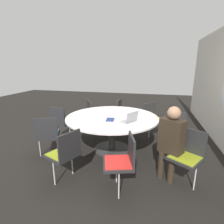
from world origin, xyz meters
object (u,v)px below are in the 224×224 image
chair_6 (47,133)px  chair_0 (187,153)px  chair_4 (94,112)px  spiral_notebook (110,120)px  coffee_cup (130,115)px  chair_7 (65,152)px  chair_8 (123,159)px  chair_1 (175,130)px  chair_5 (61,120)px  person_0 (171,138)px  laptop (130,119)px  chair_3 (124,112)px  handbag (136,125)px  chair_2 (153,117)px

chair_6 → chair_0: bearing=-30.5°
chair_0 → chair_4: same height
spiral_notebook → coffee_cup: 0.46m
chair_7 → chair_8: (0.00, 0.91, 0.00)m
chair_4 → chair_1: bearing=32.7°
chair_5 → chair_7: bearing=-48.1°
chair_8 → spiral_notebook: (-1.00, -0.43, 0.25)m
chair_4 → chair_6: bearing=-46.1°
chair_5 → person_0: person_0 is taller
chair_0 → person_0: person_0 is taller
laptop → chair_7: bearing=-8.6°
chair_7 → spiral_notebook: bearing=-2.6°
person_0 → coffee_cup: person_0 is taller
chair_3 → chair_8: (2.57, 0.43, 0.00)m
spiral_notebook → person_0: bearing=64.5°
chair_7 → laptop: (-0.96, 0.88, 0.29)m
chair_4 → coffee_cup: size_ratio=9.55×
chair_7 → handbag: 2.72m
chair_0 → spiral_notebook: 1.51m
person_0 → chair_4: bearing=-9.9°
chair_5 → coffee_cup: chair_5 is taller
chair_1 → chair_4: bearing=-26.9°
chair_1 → handbag: 1.52m
chair_3 → spiral_notebook: size_ratio=3.84×
chair_6 → handbag: size_ratio=2.40×
chair_5 → chair_4: bearing=70.4°
coffee_cup → chair_1: bearing=96.1°
handbag → chair_4: bearing=-78.1°
chair_4 → chair_6: (1.70, -0.37, 0.00)m
chair_5 → person_0: size_ratio=0.71×
chair_4 → chair_5: 1.02m
chair_2 → spiral_notebook: (1.26, -0.83, 0.25)m
chair_3 → chair_7: (2.56, -0.48, 0.00)m
chair_3 → handbag: bearing=92.7°
chair_8 → coffee_cup: size_ratio=9.55×
chair_7 → person_0: bearing=-50.8°
chair_1 → spiral_notebook: 1.37m
chair_4 → chair_7: size_ratio=1.00×
chair_5 → chair_7: same height
chair_8 → chair_1: bearing=-48.9°
chair_7 → person_0: size_ratio=0.71×
chair_1 → laptop: size_ratio=2.23×
chair_8 → handbag: size_ratio=2.40×
chair_2 → chair_3: bearing=-67.7°
chair_5 → chair_2: bearing=32.0°
chair_5 → laptop: (0.47, 1.73, 0.29)m
coffee_cup → person_0: bearing=42.6°
chair_8 → spiral_notebook: chair_8 is taller
chair_4 → spiral_notebook: chair_4 is taller
chair_0 → handbag: bearing=-31.9°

